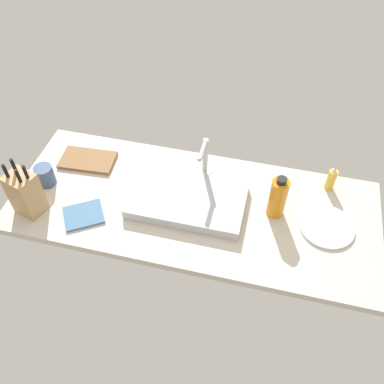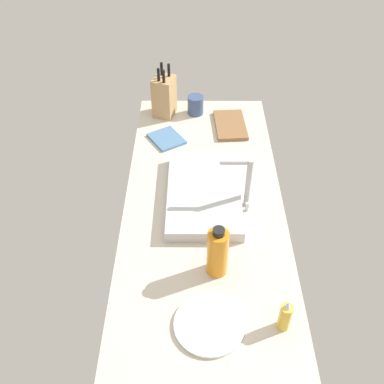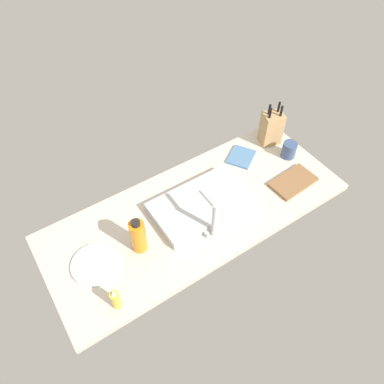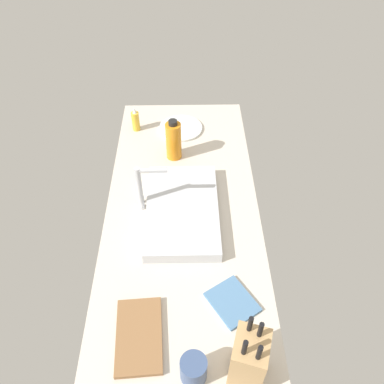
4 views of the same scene
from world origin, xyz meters
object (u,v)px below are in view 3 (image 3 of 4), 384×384
(dish_towel, at_px, (241,157))
(coffee_mug, at_px, (289,150))
(water_bottle, at_px, (138,236))
(cutting_board, at_px, (293,182))
(soap_bottle, at_px, (115,299))
(sink_basin, at_px, (200,205))
(dinner_plate, at_px, (95,264))
(knife_block, at_px, (271,128))
(faucet, at_px, (212,216))

(dish_towel, xyz_separation_m, coffee_mug, (-0.24, 0.14, 0.04))
(water_bottle, height_order, dish_towel, water_bottle)
(cutting_board, distance_m, water_bottle, 0.92)
(dish_towel, height_order, coffee_mug, coffee_mug)
(soap_bottle, xyz_separation_m, water_bottle, (-0.22, -0.20, 0.04))
(sink_basin, bearing_deg, cutting_board, 165.28)
(soap_bottle, bearing_deg, dish_towel, -157.62)
(cutting_board, distance_m, dinner_plate, 1.14)
(knife_block, height_order, water_bottle, knife_block)
(cutting_board, bearing_deg, faucet, 1.71)
(sink_basin, bearing_deg, knife_block, -163.19)
(soap_bottle, distance_m, coffee_mug, 1.29)
(faucet, relative_size, dish_towel, 1.41)
(dish_towel, bearing_deg, coffee_mug, 149.66)
(water_bottle, distance_m, dish_towel, 0.83)
(dish_towel, bearing_deg, cutting_board, 110.19)
(soap_bottle, relative_size, dinner_plate, 0.58)
(soap_bottle, distance_m, dinner_plate, 0.24)
(water_bottle, xyz_separation_m, dish_towel, (-0.79, -0.22, -0.09))
(cutting_board, distance_m, dish_towel, 0.34)
(knife_block, relative_size, soap_bottle, 2.04)
(dinner_plate, relative_size, coffee_mug, 2.35)
(faucet, bearing_deg, dish_towel, -143.74)
(knife_block, distance_m, soap_bottle, 1.32)
(cutting_board, relative_size, dinner_plate, 1.13)
(faucet, xyz_separation_m, water_bottle, (0.34, -0.12, -0.04))
(sink_basin, distance_m, knife_block, 0.68)
(cutting_board, height_order, coffee_mug, coffee_mug)
(sink_basin, height_order, dinner_plate, sink_basin)
(cutting_board, bearing_deg, sink_basin, -14.72)
(dish_towel, bearing_deg, soap_bottle, 22.38)
(coffee_mug, bearing_deg, dinner_plate, 1.96)
(water_bottle, bearing_deg, cutting_board, 173.61)
(knife_block, bearing_deg, coffee_mug, 109.72)
(knife_block, relative_size, dinner_plate, 1.18)
(knife_block, height_order, dish_towel, knife_block)
(soap_bottle, relative_size, coffee_mug, 1.36)
(cutting_board, height_order, water_bottle, water_bottle)
(sink_basin, distance_m, soap_bottle, 0.65)
(knife_block, distance_m, cutting_board, 0.37)
(sink_basin, xyz_separation_m, knife_block, (-0.65, -0.20, 0.08))
(sink_basin, height_order, cutting_board, sink_basin)
(soap_bottle, height_order, dish_towel, soap_bottle)
(faucet, distance_m, water_bottle, 0.36)
(knife_block, height_order, dinner_plate, knife_block)
(sink_basin, distance_m, dish_towel, 0.45)
(knife_block, xyz_separation_m, dish_towel, (0.23, 0.02, -0.10))
(water_bottle, bearing_deg, knife_block, -167.13)
(knife_block, relative_size, water_bottle, 1.28)
(knife_block, distance_m, coffee_mug, 0.17)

